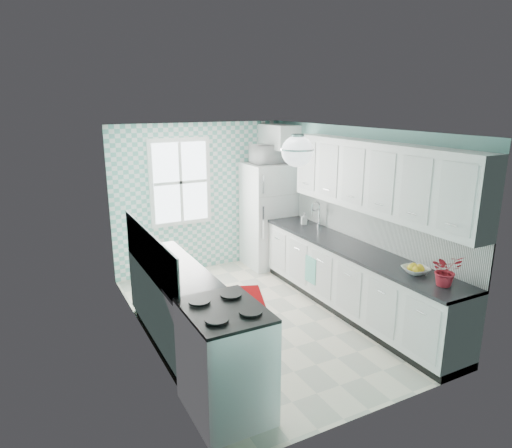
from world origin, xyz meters
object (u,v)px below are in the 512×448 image
sink (309,228)px  fruit_bowl (416,270)px  fridge (268,215)px  ceiling_light (297,151)px  potted_plant (446,270)px  microwave (269,154)px  stove (225,359)px

sink → fruit_bowl: 2.16m
fridge → fruit_bowl: 3.29m
ceiling_light → sink: 2.36m
sink → potted_plant: size_ratio=1.53×
fruit_bowl → potted_plant: 0.43m
sink → potted_plant: sink is taller
microwave → sink: bearing=96.5°
stove → ceiling_light: bearing=32.1°
fridge → potted_plant: bearing=-87.1°
stove → microwave: 4.29m
sink → fruit_bowl: bearing=-91.1°
ceiling_light → microwave: ceiling_light is taller
fridge → sink: size_ratio=3.40×
stove → fruit_bowl: size_ratio=3.61×
potted_plant → sink: bearing=89.9°
stove → sink: (2.40, 2.20, 0.39)m
fridge → fruit_bowl: (0.09, -3.28, 0.07)m
fruit_bowl → stove: bearing=-179.0°
microwave → stove: bearing=56.9°
fridge → microwave: size_ratio=3.14×
sink → stove: bearing=-138.5°
fridge → microwave: microwave is taller
ceiling_light → potted_plant: bearing=-42.1°
fridge → sink: bearing=-83.7°
fridge → fruit_bowl: bearing=-86.9°
sink → microwave: microwave is taller
potted_plant → microwave: size_ratio=0.60×
fridge → potted_plant: fridge is taller
stove → sink: 3.28m
fridge → stove: bearing=-123.3°
fridge → sink: 1.13m
ceiling_light → stove: bearing=-148.8°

